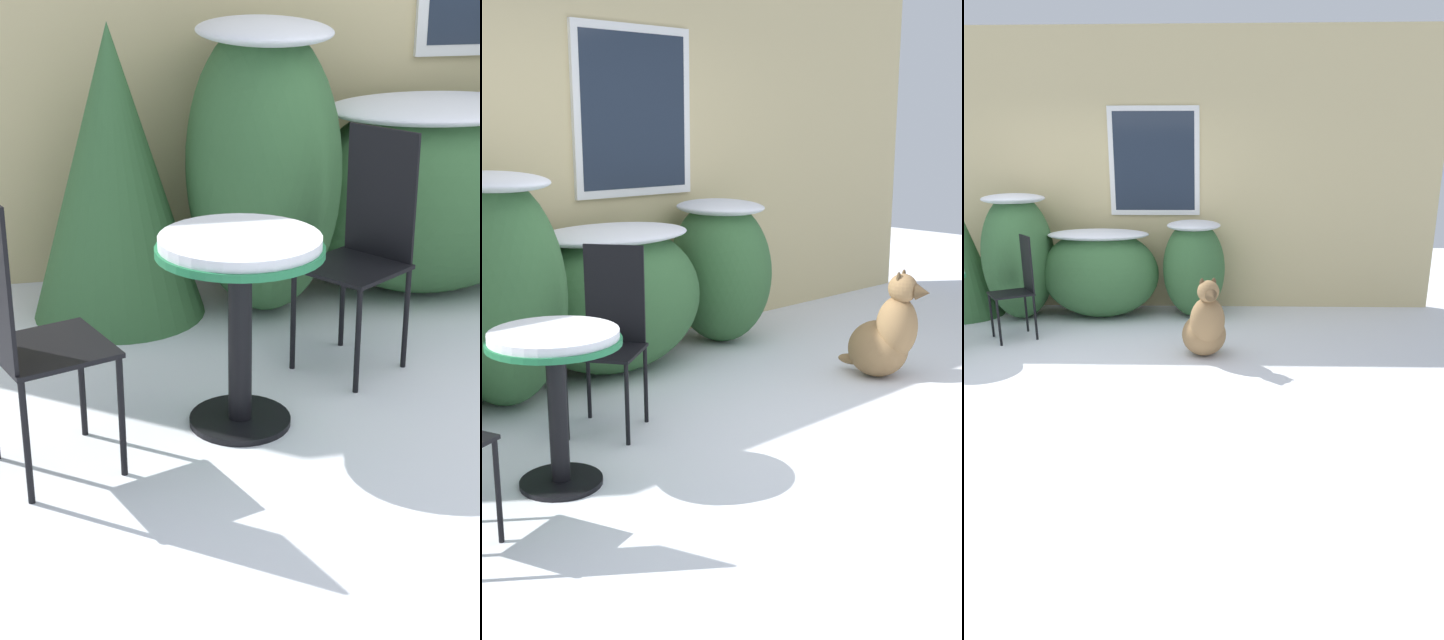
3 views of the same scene
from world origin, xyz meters
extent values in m
ellipsoid|color=#386638|center=(-0.95, 1.59, 0.71)|extent=(0.74, 1.09, 1.43)
ellipsoid|color=white|center=(-0.95, 1.59, 1.37)|extent=(0.63, 0.92, 0.12)
ellipsoid|color=#386638|center=(-0.03, 1.65, 0.51)|extent=(1.36, 0.92, 1.03)
ellipsoid|color=white|center=(-0.03, 1.65, 0.97)|extent=(1.16, 0.78, 0.12)
cone|color=#386638|center=(-1.67, 1.63, 0.71)|extent=(0.86, 0.86, 1.42)
cylinder|color=black|center=(-1.31, 0.35, 0.01)|extent=(0.40, 0.40, 0.03)
cylinder|color=black|center=(-1.31, 0.35, 0.36)|extent=(0.09, 0.09, 0.67)
cylinder|color=#237A47|center=(-1.31, 0.35, 0.71)|extent=(0.63, 0.63, 0.03)
cylinder|color=white|center=(-1.31, 0.35, 0.75)|extent=(0.61, 0.61, 0.04)
cube|color=black|center=(-0.74, 0.76, 0.47)|extent=(0.54, 0.54, 0.02)
cube|color=black|center=(-0.59, 0.87, 0.76)|extent=(0.22, 0.30, 0.56)
cylinder|color=black|center=(-0.98, 0.80, 0.23)|extent=(0.02, 0.02, 0.46)
cylinder|color=black|center=(-0.78, 0.52, 0.23)|extent=(0.02, 0.02, 0.46)
cylinder|color=black|center=(-0.70, 1.00, 0.23)|extent=(0.02, 0.02, 0.46)
cylinder|color=black|center=(-0.50, 0.72, 0.23)|extent=(0.02, 0.02, 0.46)
cube|color=black|center=(-2.02, 0.15, 0.47)|extent=(0.49, 0.49, 0.02)
cylinder|color=black|center=(-1.80, 0.05, 0.23)|extent=(0.02, 0.02, 0.46)
cylinder|color=black|center=(-1.92, 0.38, 0.23)|extent=(0.02, 0.02, 0.46)
cylinder|color=black|center=(-2.12, -0.07, 0.23)|extent=(0.02, 0.02, 0.46)
camera|label=1|loc=(-2.01, -3.01, 1.83)|focal=55.00mm
camera|label=2|loc=(-3.22, -2.78, 1.71)|focal=45.00mm
camera|label=3|loc=(1.32, -4.07, 1.56)|focal=28.00mm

